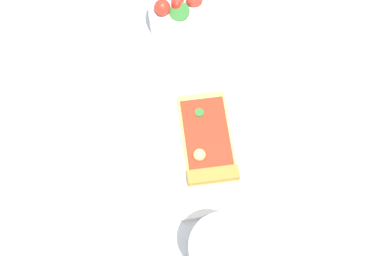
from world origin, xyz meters
The scene contains 5 objects.
ground_plane centered at (0.00, 0.00, 0.00)m, with size 2.40×2.40×0.00m, color silver.
plate centered at (0.02, -0.02, 0.01)m, with size 0.23×0.23×0.01m, color white.
pizza_slice_main centered at (0.05, 0.01, 0.02)m, with size 0.16×0.13×0.02m.
salad_bowl centered at (-0.16, 0.11, 0.04)m, with size 0.10×0.10×0.08m.
soda_glass centered at (0.19, -0.07, 0.06)m, with size 0.08×0.08×0.12m.
Camera 1 is at (0.24, -0.15, 0.69)m, focal length 45.47 mm.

